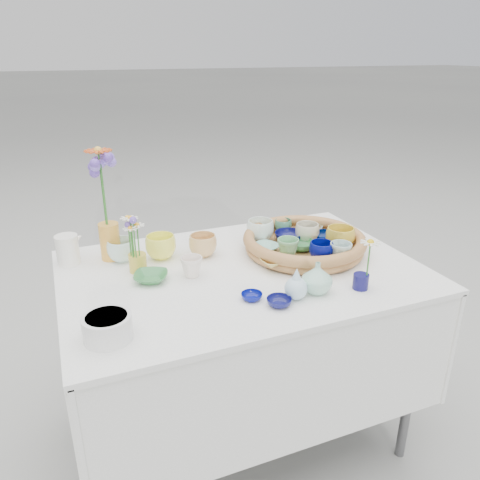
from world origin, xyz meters
name	(u,v)px	position (x,y,z in m)	size (l,w,h in m)	color
ground	(242,433)	(0.00, 0.00, 0.00)	(80.00, 80.00, 0.00)	#9C9C92
display_table	(242,433)	(0.00, 0.00, 0.00)	(1.26, 0.86, 0.77)	white
wicker_tray	(304,243)	(0.28, 0.05, 0.80)	(0.47, 0.47, 0.08)	#A56935
tray_ceramic_0	(289,237)	(0.26, 0.14, 0.80)	(0.12, 0.12, 0.04)	#0D0E4E
tray_ceramic_1	(325,237)	(0.39, 0.08, 0.80)	(0.10, 0.10, 0.03)	#001046
tray_ceramic_2	(340,238)	(0.40, -0.01, 0.83)	(0.11, 0.11, 0.09)	gold
tray_ceramic_3	(301,245)	(0.26, 0.04, 0.80)	(0.11, 0.11, 0.03)	#3C8347
tray_ceramic_4	(288,248)	(0.18, -0.01, 0.82)	(0.08, 0.08, 0.07)	#68A971
tray_ceramic_5	(265,248)	(0.13, 0.08, 0.80)	(0.10, 0.10, 0.02)	#83BEAD
tray_ceramic_6	(260,230)	(0.15, 0.18, 0.83)	(0.11, 0.11, 0.09)	white
tray_ceramic_7	(307,233)	(0.32, 0.10, 0.82)	(0.10, 0.10, 0.08)	beige
tray_ceramic_8	(311,229)	(0.39, 0.19, 0.80)	(0.09, 0.09, 0.03)	#B1E0F8
tray_ceramic_9	(321,251)	(0.28, -0.07, 0.82)	(0.09, 0.09, 0.07)	#050B6D
tray_ceramic_10	(274,261)	(0.11, -0.04, 0.80)	(0.10, 0.10, 0.02)	#DDCA6A
tray_ceramic_11	(340,253)	(0.34, -0.11, 0.82)	(0.08, 0.08, 0.07)	#A1C3BB
tray_ceramic_12	(283,226)	(0.28, 0.23, 0.81)	(0.07, 0.07, 0.06)	#3F7B5A
loose_ceramic_0	(161,247)	(-0.25, 0.21, 0.81)	(0.11, 0.11, 0.09)	#FFFC50
loose_ceramic_1	(203,245)	(-0.09, 0.17, 0.81)	(0.11, 0.11, 0.08)	tan
loose_ceramic_2	(151,277)	(-0.32, 0.03, 0.78)	(0.11, 0.11, 0.03)	#388044
loose_ceramic_3	(192,267)	(-0.18, 0.01, 0.80)	(0.08, 0.08, 0.07)	white
loose_ceramic_4	(252,296)	(-0.06, -0.22, 0.78)	(0.07, 0.07, 0.02)	navy
loose_ceramic_5	(122,250)	(-0.39, 0.24, 0.81)	(0.11, 0.11, 0.08)	silver
loose_ceramic_6	(279,302)	(0.01, -0.28, 0.78)	(0.08, 0.08, 0.02)	#101252
fluted_bowl	(108,327)	(-0.50, -0.27, 0.80)	(0.13, 0.13, 0.07)	silver
bud_vase_paleblue	(296,283)	(0.07, -0.26, 0.82)	(0.07, 0.07, 0.11)	silver
bud_vase_seafoam	(317,278)	(0.16, -0.25, 0.82)	(0.10, 0.10, 0.10)	#98CCB2
bud_vase_cobalt	(361,281)	(0.30, -0.28, 0.79)	(0.05, 0.05, 0.05)	#100E4B
single_daisy	(369,259)	(0.32, -0.29, 0.87)	(0.08, 0.08, 0.13)	white
tall_vase_yellow	(110,241)	(-0.42, 0.27, 0.84)	(0.07, 0.07, 0.14)	gold
gerbera	(102,188)	(-0.43, 0.27, 1.04)	(0.11, 0.11, 0.29)	#D6501C
hydrangea	(104,195)	(-0.42, 0.26, 1.02)	(0.09, 0.09, 0.31)	#613FB0
white_pitcher	(68,250)	(-0.57, 0.28, 0.82)	(0.11, 0.08, 0.11)	white
daisy_cup	(138,263)	(-0.35, 0.12, 0.80)	(0.06, 0.06, 0.07)	gold
daisy_posy	(132,235)	(-0.36, 0.11, 0.91)	(0.08, 0.08, 0.16)	white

